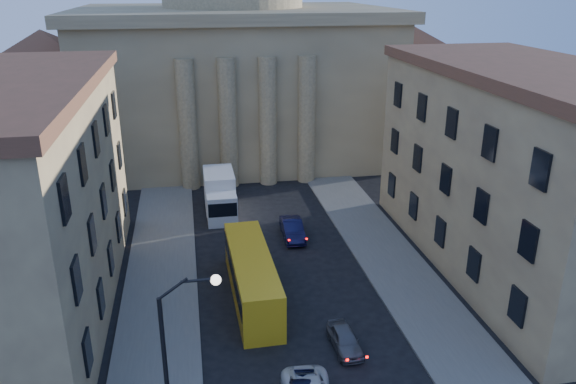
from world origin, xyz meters
name	(u,v)px	position (x,y,z in m)	size (l,w,h in m)	color
sidewalk_left	(158,327)	(-8.50, 18.00, 0.07)	(5.00, 60.00, 0.15)	#595752
sidewalk_right	(420,300)	(8.50, 18.00, 0.07)	(5.00, 60.00, 0.15)	#595752
church	(235,53)	(0.00, 55.47, 11.88)	(68.02, 28.76, 36.60)	#766748
building_left	(7,201)	(-17.00, 22.00, 7.42)	(11.60, 26.60, 14.70)	tan
building_right	(520,169)	(17.00, 22.00, 7.42)	(11.60, 26.60, 14.70)	tan
street_lamp	(177,353)	(-6.97, 8.00, 5.29)	(2.62, 0.44, 8.83)	black
car_right_far	(345,339)	(2.17, 13.99, 0.61)	(1.43, 3.57, 1.21)	#55555B
car_right_distant	(292,229)	(1.97, 29.17, 0.76)	(1.60, 4.59, 1.51)	black
city_bus	(252,275)	(-2.41, 20.47, 1.68)	(2.77, 11.13, 3.13)	gold
box_truck	(220,195)	(-3.50, 35.47, 1.74)	(2.67, 6.68, 3.67)	silver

